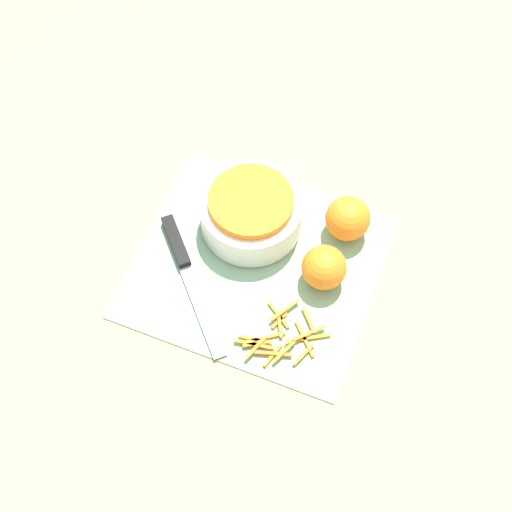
{
  "coord_description": "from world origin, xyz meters",
  "views": [
    {
      "loc": [
        0.19,
        -0.49,
        1.02
      ],
      "look_at": [
        0.0,
        0.0,
        0.04
      ],
      "focal_mm": 50.0,
      "sensor_mm": 36.0,
      "label": 1
    }
  ],
  "objects_px": {
    "orange_left": "(348,218)",
    "orange_right": "(324,267)",
    "bowl_speckled": "(251,212)",
    "knife": "(183,259)"
  },
  "relations": [
    {
      "from": "orange_left",
      "to": "orange_right",
      "type": "bearing_deg",
      "value": -94.14
    },
    {
      "from": "bowl_speckled",
      "to": "orange_right",
      "type": "relative_size",
      "value": 2.34
    },
    {
      "from": "bowl_speckled",
      "to": "orange_left",
      "type": "xyz_separation_m",
      "value": [
        0.15,
        0.04,
        -0.0
      ]
    },
    {
      "from": "orange_left",
      "to": "orange_right",
      "type": "distance_m",
      "value": 0.1
    },
    {
      "from": "orange_left",
      "to": "bowl_speckled",
      "type": "bearing_deg",
      "value": -163.31
    },
    {
      "from": "bowl_speckled",
      "to": "orange_left",
      "type": "bearing_deg",
      "value": 16.69
    },
    {
      "from": "bowl_speckled",
      "to": "orange_left",
      "type": "height_order",
      "value": "bowl_speckled"
    },
    {
      "from": "bowl_speckled",
      "to": "knife",
      "type": "height_order",
      "value": "bowl_speckled"
    },
    {
      "from": "bowl_speckled",
      "to": "orange_right",
      "type": "height_order",
      "value": "bowl_speckled"
    },
    {
      "from": "bowl_speckled",
      "to": "orange_left",
      "type": "distance_m",
      "value": 0.16
    }
  ]
}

